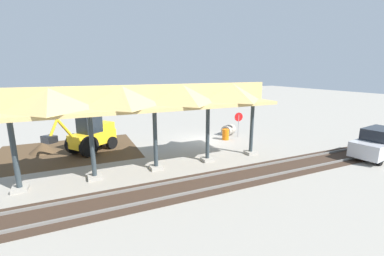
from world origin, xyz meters
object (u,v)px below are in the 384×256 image
Objects in this scene: backhoe at (91,134)px; traffic_barrel at (226,134)px; concrete_pipe at (228,130)px; distant_parked_car at (378,143)px; stop_sign at (239,120)px.

backhoe is 5.24× the size of traffic_barrel.
concrete_pipe is 1.69m from traffic_barrel.
distant_parked_car is at bearing 120.89° from concrete_pipe.
stop_sign is at bearing -165.37° from traffic_barrel.
traffic_barrel is (6.66, -8.02, -0.53)m from distant_parked_car.
distant_parked_car is at bearing 129.72° from traffic_barrel.
traffic_barrel is (1.09, 1.29, -0.01)m from concrete_pipe.
traffic_barrel is at bearing 173.62° from backhoe.
backhoe is 3.36× the size of concrete_pipe.
distant_parked_car is (-5.15, 8.41, -0.54)m from stop_sign.
backhoe is 11.46m from concrete_pipe.
concrete_pipe is at bearing -179.33° from backhoe.
stop_sign reaches higher than distant_parked_car.
backhoe is 10.43m from traffic_barrel.
stop_sign is 1.52× the size of concrete_pipe.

